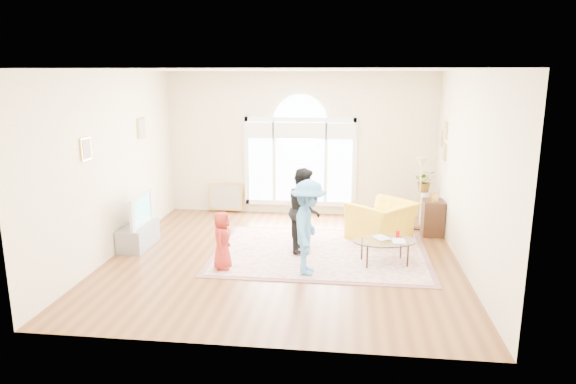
# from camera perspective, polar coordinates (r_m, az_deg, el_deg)

# --- Properties ---
(ground) EXTENTS (6.00, 6.00, 0.00)m
(ground) POSITION_cam_1_polar(r_m,az_deg,el_deg) (9.02, -0.53, -7.36)
(ground) COLOR #5B331B
(ground) RESTS_ON ground
(room_shell) EXTENTS (6.00, 6.00, 6.00)m
(room_shell) POSITION_cam_1_polar(r_m,az_deg,el_deg) (11.38, 1.32, 5.07)
(room_shell) COLOR beige
(room_shell) RESTS_ON ground
(area_rug) EXTENTS (3.60, 2.60, 0.02)m
(area_rug) POSITION_cam_1_polar(r_m,az_deg,el_deg) (9.30, 3.62, -6.70)
(area_rug) COLOR beige
(area_rug) RESTS_ON ground
(rug_border) EXTENTS (3.80, 2.80, 0.01)m
(rug_border) POSITION_cam_1_polar(r_m,az_deg,el_deg) (9.30, 3.62, -6.72)
(rug_border) COLOR #845455
(rug_border) RESTS_ON ground
(tv_console) EXTENTS (0.45, 1.00, 0.42)m
(tv_console) POSITION_cam_1_polar(r_m,az_deg,el_deg) (9.94, -16.28, -4.68)
(tv_console) COLOR gray
(tv_console) RESTS_ON ground
(television) EXTENTS (0.17, 1.00, 0.57)m
(television) POSITION_cam_1_polar(r_m,az_deg,el_deg) (9.80, -16.42, -1.91)
(television) COLOR black
(television) RESTS_ON tv_console
(coffee_table) EXTENTS (1.19, 0.89, 0.54)m
(coffee_table) POSITION_cam_1_polar(r_m,az_deg,el_deg) (8.78, 10.72, -5.42)
(coffee_table) COLOR silver
(coffee_table) RESTS_ON ground
(armchair) EXTENTS (1.49, 1.51, 0.74)m
(armchair) POSITION_cam_1_polar(r_m,az_deg,el_deg) (10.08, 10.38, -3.18)
(armchair) COLOR yellow
(armchair) RESTS_ON ground
(side_cabinet) EXTENTS (0.40, 0.50, 0.70)m
(side_cabinet) POSITION_cam_1_polar(r_m,az_deg,el_deg) (10.60, 15.78, -2.76)
(side_cabinet) COLOR black
(side_cabinet) RESTS_ON ground
(floor_lamp) EXTENTS (0.31, 0.31, 1.51)m
(floor_lamp) POSITION_cam_1_polar(r_m,az_deg,el_deg) (10.69, 14.62, 2.58)
(floor_lamp) COLOR black
(floor_lamp) RESTS_ON ground
(plant_pedestal) EXTENTS (0.20, 0.20, 0.70)m
(plant_pedestal) POSITION_cam_1_polar(r_m,az_deg,el_deg) (11.30, 14.81, -1.72)
(plant_pedestal) COLOR white
(plant_pedestal) RESTS_ON ground
(potted_plant) EXTENTS (0.45, 0.40, 0.47)m
(potted_plant) POSITION_cam_1_polar(r_m,az_deg,el_deg) (11.17, 14.98, 1.18)
(potted_plant) COLOR #33722D
(potted_plant) RESTS_ON plant_pedestal
(leaning_picture) EXTENTS (0.80, 0.14, 0.62)m
(leaning_picture) POSITION_cam_1_polar(r_m,az_deg,el_deg) (12.05, -6.89, -2.19)
(leaning_picture) COLOR tan
(leaning_picture) RESTS_ON ground
(child_red) EXTENTS (0.31, 0.47, 0.96)m
(child_red) POSITION_cam_1_polar(r_m,az_deg,el_deg) (8.44, -7.33, -5.33)
(child_red) COLOR #AA2B21
(child_red) RESTS_ON area_rug
(child_black) EXTENTS (0.61, 0.76, 1.51)m
(child_black) POSITION_cam_1_polar(r_m,az_deg,el_deg) (9.16, 1.82, -1.97)
(child_black) COLOR black
(child_black) RESTS_ON area_rug
(child_pink) EXTENTS (0.55, 0.83, 1.31)m
(child_pink) POSITION_cam_1_polar(r_m,az_deg,el_deg) (9.49, 1.40, -2.06)
(child_pink) COLOR #D69CAF
(child_pink) RESTS_ON area_rug
(child_blue) EXTENTS (0.58, 0.99, 1.52)m
(child_blue) POSITION_cam_1_polar(r_m,az_deg,el_deg) (8.09, 2.27, -3.96)
(child_blue) COLOR #4F96DB
(child_blue) RESTS_ON area_rug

